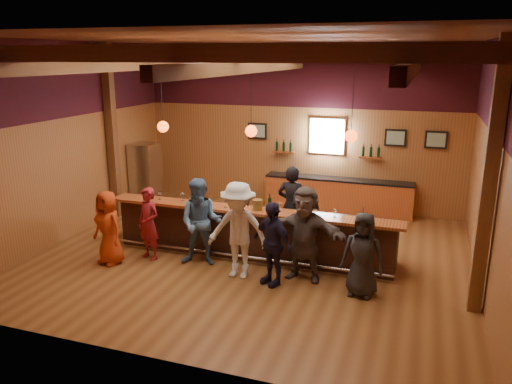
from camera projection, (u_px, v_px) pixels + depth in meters
room at (252, 105)px, 9.95m from camera, size 9.04×9.00×4.52m
bar_counter at (254, 231)px, 10.74m from camera, size 6.30×1.07×1.11m
back_bar_cabinet at (338, 195)px, 13.64m from camera, size 4.00×0.52×0.95m
window at (327, 136)px, 13.55m from camera, size 0.95×0.09×0.95m
framed_pictures at (359, 136)px, 13.26m from camera, size 5.35×0.05×0.45m
wine_shelves at (326, 152)px, 13.61m from camera, size 3.00×0.18×0.30m
pendant_lights at (251, 131)px, 10.03m from camera, size 4.24×0.24×1.37m
stainless_fridge at (146, 175)px, 14.16m from camera, size 0.70×0.70×1.80m
customer_orange at (108, 228)px, 10.19m from camera, size 0.87×0.70×1.54m
customer_redvest at (149, 224)px, 10.42m from camera, size 0.65×0.53×1.55m
customer_denim at (201, 222)px, 10.09m from camera, size 1.00×0.85×1.81m
customer_white at (238, 230)px, 9.51m from camera, size 1.23×0.71×1.90m
customer_navy at (272, 243)px, 9.25m from camera, size 1.01×0.80×1.61m
customer_brown at (304, 233)px, 9.42m from camera, size 1.75×0.68×1.84m
customer_dark at (363, 255)px, 8.80m from camera, size 0.80×0.57×1.55m
bartender at (292, 206)px, 11.17m from camera, size 0.70×0.49×1.83m
ice_bucket at (257, 205)px, 10.20m from camera, size 0.20×0.20×0.22m
bottle_a at (270, 203)px, 10.23m from camera, size 0.07×0.07×0.33m
bottle_b at (300, 206)px, 10.07m from camera, size 0.07×0.07×0.32m
glass_a at (148, 192)px, 11.03m from camera, size 0.08×0.08×0.19m
glass_b at (160, 194)px, 10.95m from camera, size 0.07×0.07×0.16m
glass_c at (182, 195)px, 10.82m from camera, size 0.09×0.09×0.19m
glass_d at (192, 199)px, 10.56m from camera, size 0.08×0.08×0.18m
glass_e at (225, 201)px, 10.35m from camera, size 0.08×0.08×0.19m
glass_f at (279, 205)px, 10.10m from camera, size 0.09×0.09×0.19m
glass_g at (314, 209)px, 9.86m from camera, size 0.08×0.08×0.19m
glass_h at (335, 211)px, 9.75m from camera, size 0.07×0.07×0.17m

